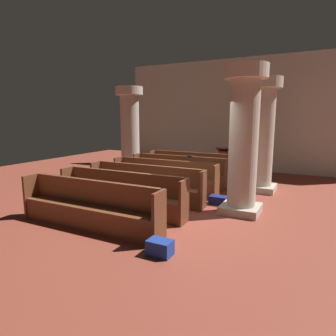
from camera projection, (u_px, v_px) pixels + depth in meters
name	position (u px, v px, depth m)	size (l,w,h in m)	color
ground_plane	(175.00, 209.00, 7.01)	(19.20, 19.20, 0.00)	brown
back_wall	(240.00, 115.00, 11.96)	(10.00, 0.16, 4.50)	beige
pew_row_0	(192.00, 165.00, 10.39)	(3.24, 0.46, 0.93)	brown
pew_row_1	(179.00, 170.00, 9.47)	(3.24, 0.46, 0.93)	brown
pew_row_2	(164.00, 175.00, 8.54)	(3.24, 0.47, 0.93)	brown
pew_row_3	(145.00, 183.00, 7.61)	(3.24, 0.46, 0.93)	brown
pew_row_4	(121.00, 192.00, 6.69)	(3.24, 0.46, 0.93)	brown
pew_row_5	(89.00, 204.00, 5.76)	(3.24, 0.47, 0.93)	brown
pillar_aisle_side	(262.00, 133.00, 8.50)	(1.00, 1.00, 3.28)	#B6AD9A
pillar_far_side	(130.00, 130.00, 11.01)	(1.00, 1.00, 3.28)	#B6AD9A
pillar_aisle_rear	(244.00, 138.00, 6.46)	(0.92, 0.92, 3.28)	#B6AD9A
lectern	(223.00, 164.00, 10.81)	(0.48, 0.45, 1.08)	#562B1A
hymn_book	(191.00, 156.00, 9.41)	(0.14, 0.20, 0.03)	black
kneeler_box_navy	(218.00, 200.00, 7.37)	(0.43, 0.29, 0.22)	navy
kneeler_box_blue	(160.00, 248.00, 4.65)	(0.39, 0.27, 0.25)	navy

